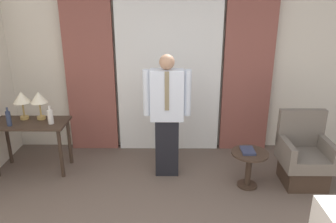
{
  "coord_description": "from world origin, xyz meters",
  "views": [
    {
      "loc": [
        0.02,
        -2.27,
        2.38
      ],
      "look_at": [
        -0.01,
        1.66,
        0.98
      ],
      "focal_mm": 35.0,
      "sensor_mm": 36.0,
      "label": 1
    }
  ],
  "objects_px": {
    "table_lamp_right": "(39,99)",
    "bottle_by_lamp": "(9,118)",
    "person": "(167,112)",
    "side_table": "(249,163)",
    "bottle_near_edge": "(50,116)",
    "desk": "(31,131)",
    "armchair": "(303,158)",
    "table_lamp_left": "(22,99)",
    "book": "(248,151)"
  },
  "relations": [
    {
      "from": "person",
      "to": "armchair",
      "type": "xyz_separation_m",
      "value": [
        1.8,
        -0.21,
        -0.57
      ]
    },
    {
      "from": "bottle_by_lamp",
      "to": "book",
      "type": "height_order",
      "value": "bottle_by_lamp"
    },
    {
      "from": "table_lamp_left",
      "to": "armchair",
      "type": "relative_size",
      "value": 0.41
    },
    {
      "from": "bottle_near_edge",
      "to": "bottle_by_lamp",
      "type": "distance_m",
      "value": 0.53
    },
    {
      "from": "desk",
      "to": "person",
      "type": "height_order",
      "value": "person"
    },
    {
      "from": "desk",
      "to": "table_lamp_left",
      "type": "bearing_deg",
      "value": 133.94
    },
    {
      "from": "table_lamp_left",
      "to": "table_lamp_right",
      "type": "height_order",
      "value": "same"
    },
    {
      "from": "bottle_by_lamp",
      "to": "bottle_near_edge",
      "type": "bearing_deg",
      "value": 8.89
    },
    {
      "from": "table_lamp_left",
      "to": "bottle_by_lamp",
      "type": "distance_m",
      "value": 0.33
    },
    {
      "from": "bottle_by_lamp",
      "to": "side_table",
      "type": "distance_m",
      "value": 3.22
    },
    {
      "from": "person",
      "to": "table_lamp_left",
      "type": "bearing_deg",
      "value": 173.58
    },
    {
      "from": "desk",
      "to": "side_table",
      "type": "xyz_separation_m",
      "value": [
        2.95,
        -0.42,
        -0.27
      ]
    },
    {
      "from": "desk",
      "to": "person",
      "type": "distance_m",
      "value": 1.92
    },
    {
      "from": "desk",
      "to": "table_lamp_right",
      "type": "distance_m",
      "value": 0.46
    },
    {
      "from": "bottle_near_edge",
      "to": "person",
      "type": "bearing_deg",
      "value": -1.93
    },
    {
      "from": "table_lamp_left",
      "to": "armchair",
      "type": "height_order",
      "value": "table_lamp_left"
    },
    {
      "from": "side_table",
      "to": "armchair",
      "type": "bearing_deg",
      "value": 8.3
    },
    {
      "from": "desk",
      "to": "book",
      "type": "height_order",
      "value": "desk"
    },
    {
      "from": "armchair",
      "to": "side_table",
      "type": "relative_size",
      "value": 1.96
    },
    {
      "from": "armchair",
      "to": "side_table",
      "type": "bearing_deg",
      "value": -171.7
    },
    {
      "from": "table_lamp_right",
      "to": "bottle_by_lamp",
      "type": "distance_m",
      "value": 0.46
    },
    {
      "from": "table_lamp_right",
      "to": "bottle_by_lamp",
      "type": "relative_size",
      "value": 1.54
    },
    {
      "from": "table_lamp_right",
      "to": "side_table",
      "type": "relative_size",
      "value": 0.81
    },
    {
      "from": "bottle_by_lamp",
      "to": "book",
      "type": "distance_m",
      "value": 3.17
    },
    {
      "from": "table_lamp_left",
      "to": "person",
      "type": "bearing_deg",
      "value": -6.42
    },
    {
      "from": "bottle_near_edge",
      "to": "person",
      "type": "relative_size",
      "value": 0.15
    },
    {
      "from": "desk",
      "to": "armchair",
      "type": "distance_m",
      "value": 3.72
    },
    {
      "from": "armchair",
      "to": "side_table",
      "type": "distance_m",
      "value": 0.75
    },
    {
      "from": "side_table",
      "to": "desk",
      "type": "bearing_deg",
      "value": 171.93
    },
    {
      "from": "person",
      "to": "side_table",
      "type": "distance_m",
      "value": 1.25
    },
    {
      "from": "desk",
      "to": "side_table",
      "type": "relative_size",
      "value": 2.09
    },
    {
      "from": "side_table",
      "to": "book",
      "type": "xyz_separation_m",
      "value": [
        -0.02,
        0.02,
        0.17
      ]
    },
    {
      "from": "bottle_near_edge",
      "to": "table_lamp_right",
      "type": "bearing_deg",
      "value": 138.67
    },
    {
      "from": "desk",
      "to": "person",
      "type": "bearing_deg",
      "value": -3.11
    },
    {
      "from": "table_lamp_left",
      "to": "bottle_near_edge",
      "type": "relative_size",
      "value": 1.58
    },
    {
      "from": "bottle_near_edge",
      "to": "armchair",
      "type": "xyz_separation_m",
      "value": [
        3.38,
        -0.26,
        -0.49
      ]
    },
    {
      "from": "book",
      "to": "side_table",
      "type": "bearing_deg",
      "value": -39.59
    },
    {
      "from": "table_lamp_right",
      "to": "bottle_by_lamp",
      "type": "height_order",
      "value": "table_lamp_right"
    },
    {
      "from": "desk",
      "to": "table_lamp_right",
      "type": "height_order",
      "value": "table_lamp_right"
    },
    {
      "from": "armchair",
      "to": "book",
      "type": "xyz_separation_m",
      "value": [
        -0.77,
        -0.09,
        0.16
      ]
    },
    {
      "from": "table_lamp_left",
      "to": "table_lamp_right",
      "type": "xyz_separation_m",
      "value": [
        0.24,
        0.0,
        0.0
      ]
    },
    {
      "from": "bottle_by_lamp",
      "to": "armchair",
      "type": "height_order",
      "value": "bottle_by_lamp"
    },
    {
      "from": "table_lamp_right",
      "to": "armchair",
      "type": "height_order",
      "value": "table_lamp_right"
    },
    {
      "from": "table_lamp_left",
      "to": "person",
      "type": "distance_m",
      "value": 2.03
    },
    {
      "from": "table_lamp_right",
      "to": "bottle_by_lamp",
      "type": "bearing_deg",
      "value": -142.38
    },
    {
      "from": "table_lamp_left",
      "to": "side_table",
      "type": "bearing_deg",
      "value": -10.01
    },
    {
      "from": "bottle_near_edge",
      "to": "side_table",
      "type": "height_order",
      "value": "bottle_near_edge"
    },
    {
      "from": "side_table",
      "to": "bottle_near_edge",
      "type": "bearing_deg",
      "value": 172.03
    },
    {
      "from": "bottle_by_lamp",
      "to": "person",
      "type": "relative_size",
      "value": 0.15
    },
    {
      "from": "table_lamp_right",
      "to": "armchair",
      "type": "xyz_separation_m",
      "value": [
        3.57,
        -0.43,
        -0.69
      ]
    }
  ]
}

